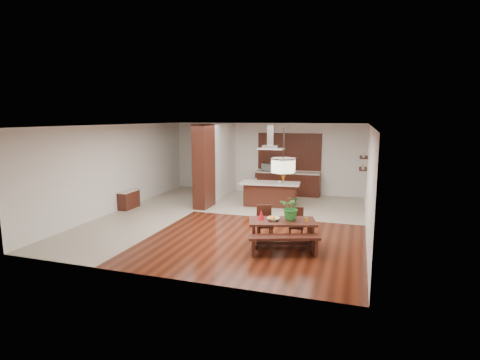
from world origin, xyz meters
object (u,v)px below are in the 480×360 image
(foliage_plant, at_px, (292,208))
(dining_bench, at_px, (284,246))
(island_cup, at_px, (280,182))
(dining_table, at_px, (282,227))
(fruit_bowl, at_px, (273,219))
(kitchen_island, at_px, (270,194))
(dining_chair_left, at_px, (265,223))
(hallway_console, at_px, (129,200))
(range_hood, at_px, (271,137))
(pendant_lantern, at_px, (284,156))
(dining_chair_right, at_px, (296,225))
(microwave, at_px, (269,167))

(foliage_plant, bearing_deg, dining_bench, -93.33)
(island_cup, bearing_deg, dining_table, -77.34)
(dining_table, distance_m, dining_bench, 0.63)
(fruit_bowl, height_order, kitchen_island, kitchen_island)
(dining_bench, relative_size, dining_chair_left, 1.84)
(hallway_console, relative_size, dining_chair_left, 0.99)
(dining_table, xyz_separation_m, range_hood, (-1.25, 4.07, 1.98))
(dining_chair_left, xyz_separation_m, range_hood, (-0.73, 3.71, 2.02))
(dining_chair_left, relative_size, pendant_lantern, 0.68)
(pendant_lantern, distance_m, kitchen_island, 4.62)
(dining_bench, distance_m, fruit_bowl, 0.77)
(kitchen_island, bearing_deg, dining_chair_right, -72.04)
(hallway_console, relative_size, kitchen_island, 0.41)
(dining_table, bearing_deg, foliage_plant, 33.00)
(dining_chair_left, bearing_deg, dining_table, -57.28)
(foliage_plant, xyz_separation_m, island_cup, (-1.08, 3.80, -0.06))
(hallway_console, bearing_deg, dining_table, -20.72)
(hallway_console, bearing_deg, pendant_lantern, -20.72)
(range_hood, relative_size, microwave, 1.57)
(foliage_plant, height_order, fruit_bowl, foliage_plant)
(dining_bench, bearing_deg, fruit_bowl, 127.15)
(dining_table, relative_size, dining_bench, 1.08)
(dining_chair_left, relative_size, range_hood, 0.99)
(range_hood, height_order, microwave, range_hood)
(dining_table, relative_size, foliage_plant, 2.91)
(hallway_console, distance_m, dining_table, 6.23)
(hallway_console, distance_m, dining_bench, 6.59)
(hallway_console, xyz_separation_m, island_cup, (4.94, 1.73, 0.59))
(dining_chair_left, distance_m, kitchen_island, 3.78)
(pendant_lantern, distance_m, microwave, 6.54)
(dining_chair_right, bearing_deg, island_cup, 99.34)
(dining_chair_right, distance_m, foliage_plant, 0.71)
(dining_table, distance_m, dining_chair_left, 0.63)
(pendant_lantern, relative_size, range_hood, 1.46)
(foliage_plant, distance_m, range_hood, 4.46)
(hallway_console, bearing_deg, fruit_bowl, -22.04)
(dining_table, bearing_deg, dining_chair_left, 145.33)
(island_cup, bearing_deg, dining_chair_left, -84.18)
(hallway_console, relative_size, range_hood, 0.98)
(dining_chair_right, height_order, kitchen_island, kitchen_island)
(foliage_plant, bearing_deg, range_hood, 110.16)
(hallway_console, bearing_deg, dining_chair_left, -19.17)
(hallway_console, xyz_separation_m, kitchen_island, (4.58, 1.86, 0.13))
(dining_chair_right, relative_size, pendant_lantern, 0.64)
(kitchen_island, relative_size, island_cup, 19.77)
(dining_chair_right, bearing_deg, microwave, 100.60)
(dining_chair_right, xyz_separation_m, pendant_lantern, (-0.25, -0.58, 1.83))
(dining_table, height_order, fruit_bowl, fruit_bowl)
(island_cup, bearing_deg, dining_bench, -76.91)
(foliage_plant, distance_m, microwave, 6.38)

